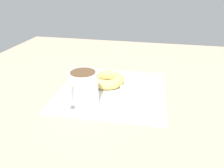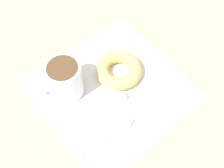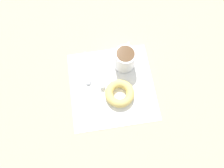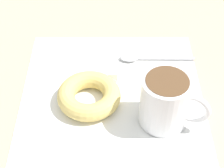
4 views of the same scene
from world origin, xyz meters
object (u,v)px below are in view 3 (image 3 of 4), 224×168
(coffee_cup, at_px, (125,58))
(spoon, at_px, (87,76))
(sugar_cube, at_px, (103,86))
(donut, at_px, (120,93))

(coffee_cup, xyz_separation_m, spoon, (0.03, -0.15, -0.04))
(coffee_cup, relative_size, sugar_cube, 6.48)
(spoon, bearing_deg, sugar_cube, 46.32)
(donut, bearing_deg, coffee_cup, 163.84)
(donut, bearing_deg, spoon, -128.60)
(sugar_cube, bearing_deg, spoon, -133.68)
(coffee_cup, xyz_separation_m, donut, (0.12, -0.04, -0.03))
(coffee_cup, height_order, sugar_cube, coffee_cup)
(donut, distance_m, sugar_cube, 0.07)
(donut, xyz_separation_m, spoon, (-0.09, -0.11, -0.01))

